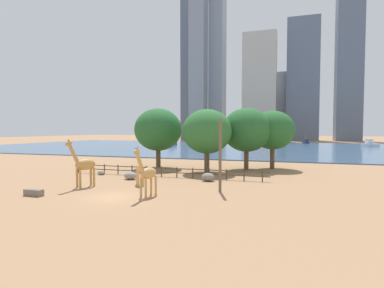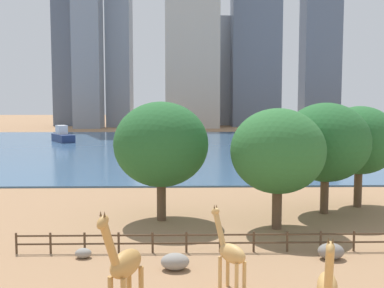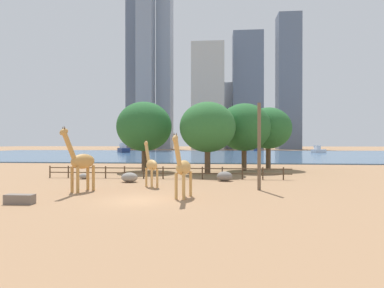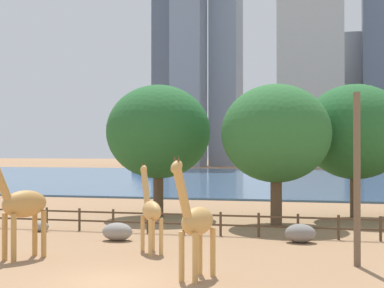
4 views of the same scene
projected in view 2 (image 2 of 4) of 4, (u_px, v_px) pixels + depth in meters
ground_plane at (195, 146)px, 97.61m from camera, size 400.00×400.00×0.00m
harbor_water at (196, 147)px, 94.61m from camera, size 180.00×86.00×0.20m
giraffe_tall at (124, 265)px, 20.69m from camera, size 1.89×3.29×5.07m
giraffe_companion at (230, 253)px, 23.77m from camera, size 1.88×2.40×4.12m
giraffe_young at (327, 288)px, 18.86m from camera, size 1.27×2.93×4.51m
boulder_near_fence at (83, 253)px, 28.79m from camera, size 0.99×0.79×0.59m
boulder_by_pole at (331, 251)px, 28.58m from camera, size 1.56×1.27×0.95m
boulder_small at (175, 262)px, 26.79m from camera, size 1.60×1.24×0.93m
enclosure_fence at (224, 240)px, 29.84m from camera, size 26.12×0.14×1.30m
tree_left_large at (161, 145)px, 37.28m from camera, size 7.36×7.36×9.32m
tree_center_broad at (359, 140)px, 41.95m from camera, size 6.62×6.62×8.90m
tree_right_tall at (326, 143)px, 39.54m from camera, size 7.24×7.24×9.22m
tree_left_small at (278, 151)px, 34.81m from camera, size 6.89×6.89×8.85m
boat_ferry at (63, 136)px, 105.66m from camera, size 6.62×8.51×3.58m
boat_sailboat at (377, 136)px, 110.38m from camera, size 6.09×5.12×2.61m
boat_tug at (278, 132)px, 128.97m from camera, size 2.48×4.43×3.77m
skyline_block_central at (215, 72)px, 181.50m from camera, size 13.37×16.00×39.41m
skyline_tower_glass at (321, 18)px, 167.90m from camera, size 12.60×10.25×75.83m
skyline_block_right at (256, 32)px, 168.00m from camera, size 16.78×11.25×66.20m
skyline_tower_short at (192, 41)px, 160.51m from camera, size 17.70×14.02×57.78m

